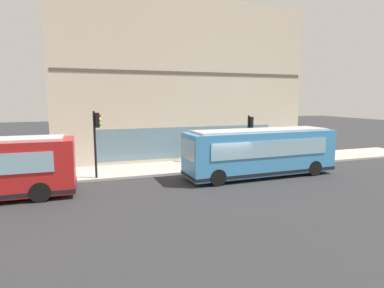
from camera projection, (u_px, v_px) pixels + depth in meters
ground at (225, 182)px, 19.32m from camera, size 120.00×120.00×0.00m
sidewalk_curb at (199, 166)px, 23.58m from camera, size 3.94×40.00×0.15m
building_corner at (174, 84)px, 28.76m from camera, size 9.11×20.43×12.64m
city_bus_nearside at (260, 153)px, 20.46m from camera, size 2.83×10.11×3.07m
traffic_light_near_corner at (250, 131)px, 23.04m from camera, size 0.32×0.49×3.67m
traffic_light_down_block at (97, 132)px, 19.29m from camera, size 0.32×0.49×4.12m
fire_hydrant at (213, 161)px, 23.02m from camera, size 0.35×0.35×0.74m
pedestrian_walking_along_curb at (262, 151)px, 23.79m from camera, size 0.32×0.32×1.69m
pedestrian_by_light_pole at (187, 149)px, 24.51m from camera, size 0.32×0.32×1.72m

